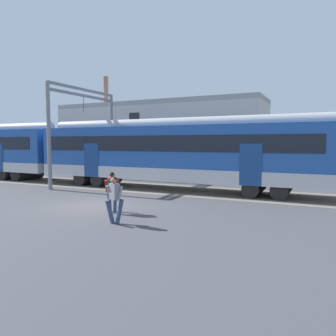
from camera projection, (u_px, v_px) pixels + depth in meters
ground_plane at (94, 206)px, 14.76m from camera, size 160.00×160.00×0.00m
track_bed at (41, 180)px, 24.62m from camera, size 80.00×4.40×0.01m
pedestrian_red at (112, 188)px, 13.34m from camera, size 0.51×0.71×1.67m
pedestrian_grey at (115, 197)px, 11.47m from camera, size 0.64×0.58×1.67m
catenary_gantry at (84, 121)px, 22.44m from camera, size 0.24×6.64×6.53m
background_building at (158, 139)px, 29.58m from camera, size 18.86×5.00×9.20m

